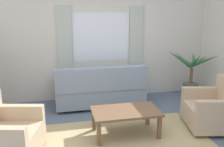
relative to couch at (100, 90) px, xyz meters
name	(u,v)px	position (x,y,z in m)	size (l,w,h in m)	color
ground_plane	(126,142)	(0.13, -1.61, -0.37)	(6.24, 6.24, 0.00)	slate
wall_back	(101,43)	(0.13, 0.65, 0.93)	(5.32, 0.12, 2.60)	silver
window_with_curtains	(101,37)	(0.13, 0.56, 1.08)	(1.98, 0.07, 1.40)	white
area_rug	(126,142)	(0.13, -1.61, -0.36)	(2.69, 1.74, 0.01)	tan
couch	(100,90)	(0.00, 0.00, 0.00)	(1.90, 0.82, 0.92)	gray
armchair_left	(3,134)	(-1.64, -1.63, -0.01)	(0.99, 1.00, 0.88)	tan
armchair_right	(214,109)	(1.77, -1.46, -0.01)	(0.97, 0.99, 0.88)	tan
coffee_table	(126,113)	(0.19, -1.37, 0.01)	(1.10, 0.64, 0.44)	brown
potted_plant	(191,77)	(2.23, 0.10, 0.14)	(1.07, 1.06, 1.18)	#56565B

